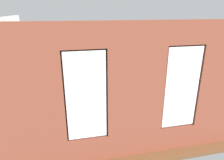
{
  "coord_description": "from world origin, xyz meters",
  "views": [
    {
      "loc": [
        1.38,
        6.14,
        3.28
      ],
      "look_at": [
        0.08,
        0.4,
        1.2
      ],
      "focal_mm": 32.0,
      "sensor_mm": 36.0,
      "label": 1
    }
  ],
  "objects_px": {
    "potted_plant_mid_room_small": "(116,86)",
    "potted_plant_beside_window_right": "(31,134)",
    "coffee_table": "(102,94)",
    "potted_plant_corner_near_left": "(158,74)",
    "remote_silver": "(112,91)",
    "potted_plant_by_left_couch": "(151,81)",
    "remote_gray": "(105,94)",
    "candle_jar": "(97,91)",
    "potted_plant_corner_far_left": "(213,114)",
    "cup_ceramic": "(102,92)",
    "media_console": "(26,113)",
    "couch_by_window": "(101,130)",
    "potted_plant_between_couches": "(149,117)",
    "tv_flatscreen": "(23,94)",
    "table_plant_small": "(90,92)",
    "couch_left": "(177,95)"
  },
  "relations": [
    {
      "from": "potted_plant_mid_room_small",
      "to": "potted_plant_beside_window_right",
      "type": "distance_m",
      "value": 4.01
    },
    {
      "from": "coffee_table",
      "to": "potted_plant_corner_near_left",
      "type": "xyz_separation_m",
      "value": [
        -2.82,
        -1.31,
        0.19
      ]
    },
    {
      "from": "remote_silver",
      "to": "potted_plant_by_left_couch",
      "type": "relative_size",
      "value": 0.3
    },
    {
      "from": "remote_gray",
      "to": "remote_silver",
      "type": "bearing_deg",
      "value": 55.15
    },
    {
      "from": "candle_jar",
      "to": "remote_silver",
      "type": "height_order",
      "value": "candle_jar"
    },
    {
      "from": "potted_plant_beside_window_right",
      "to": "potted_plant_corner_near_left",
      "type": "bearing_deg",
      "value": -143.72
    },
    {
      "from": "potted_plant_by_left_couch",
      "to": "potted_plant_corner_far_left",
      "type": "distance_m",
      "value": 3.18
    },
    {
      "from": "cup_ceramic",
      "to": "potted_plant_by_left_couch",
      "type": "relative_size",
      "value": 0.15
    },
    {
      "from": "potted_plant_by_left_couch",
      "to": "potted_plant_beside_window_right",
      "type": "bearing_deg",
      "value": 35.67
    },
    {
      "from": "remote_silver",
      "to": "potted_plant_by_left_couch",
      "type": "xyz_separation_m",
      "value": [
        -1.88,
        -0.71,
        -0.03
      ]
    },
    {
      "from": "media_console",
      "to": "potted_plant_by_left_couch",
      "type": "xyz_separation_m",
      "value": [
        -4.77,
        -1.52,
        0.12
      ]
    },
    {
      "from": "candle_jar",
      "to": "media_console",
      "type": "relative_size",
      "value": 0.12
    },
    {
      "from": "couch_by_window",
      "to": "potted_plant_between_couches",
      "type": "bearing_deg",
      "value": -177.89
    },
    {
      "from": "remote_gray",
      "to": "potted_plant_by_left_couch",
      "type": "distance_m",
      "value": 2.36
    },
    {
      "from": "media_console",
      "to": "candle_jar",
      "type": "bearing_deg",
      "value": -161.6
    },
    {
      "from": "cup_ceramic",
      "to": "candle_jar",
      "type": "bearing_deg",
      "value": -26.04
    },
    {
      "from": "tv_flatscreen",
      "to": "cup_ceramic",
      "type": "bearing_deg",
      "value": -164.76
    },
    {
      "from": "tv_flatscreen",
      "to": "potted_plant_mid_room_small",
      "type": "bearing_deg",
      "value": -158.02
    },
    {
      "from": "coffee_table",
      "to": "media_console",
      "type": "bearing_deg",
      "value": 15.31
    },
    {
      "from": "table_plant_small",
      "to": "potted_plant_between_couches",
      "type": "bearing_deg",
      "value": 123.87
    },
    {
      "from": "cup_ceramic",
      "to": "potted_plant_mid_room_small",
      "type": "xyz_separation_m",
      "value": [
        -0.68,
        -0.6,
        -0.04
      ]
    },
    {
      "from": "couch_by_window",
      "to": "cup_ceramic",
      "type": "relative_size",
      "value": 21.78
    },
    {
      "from": "media_console",
      "to": "potted_plant_corner_near_left",
      "type": "xyz_separation_m",
      "value": [
        -5.32,
        -1.99,
        0.29
      ]
    },
    {
      "from": "coffee_table",
      "to": "potted_plant_corner_far_left",
      "type": "bearing_deg",
      "value": 140.87
    },
    {
      "from": "table_plant_small",
      "to": "potted_plant_beside_window_right",
      "type": "distance_m",
      "value": 2.74
    },
    {
      "from": "potted_plant_by_left_couch",
      "to": "remote_gray",
      "type": "bearing_deg",
      "value": 23.5
    },
    {
      "from": "tv_flatscreen",
      "to": "remote_gray",
      "type": "bearing_deg",
      "value": -167.54
    },
    {
      "from": "remote_gray",
      "to": "potted_plant_mid_room_small",
      "type": "height_order",
      "value": "potted_plant_mid_room_small"
    },
    {
      "from": "cup_ceramic",
      "to": "media_console",
      "type": "xyz_separation_m",
      "value": [
        2.5,
        0.68,
        -0.19
      ]
    },
    {
      "from": "potted_plant_between_couches",
      "to": "potted_plant_corner_near_left",
      "type": "bearing_deg",
      "value": -118.59
    },
    {
      "from": "couch_by_window",
      "to": "remote_gray",
      "type": "relative_size",
      "value": 10.63
    },
    {
      "from": "candle_jar",
      "to": "remote_silver",
      "type": "bearing_deg",
      "value": -176.51
    },
    {
      "from": "potted_plant_mid_room_small",
      "to": "potted_plant_corner_near_left",
      "type": "distance_m",
      "value": 2.25
    },
    {
      "from": "potted_plant_corner_far_left",
      "to": "candle_jar",
      "type": "bearing_deg",
      "value": -38.45
    },
    {
      "from": "media_console",
      "to": "potted_plant_beside_window_right",
      "type": "relative_size",
      "value": 1.25
    },
    {
      "from": "table_plant_small",
      "to": "remote_gray",
      "type": "relative_size",
      "value": 1.41
    },
    {
      "from": "table_plant_small",
      "to": "remote_gray",
      "type": "bearing_deg",
      "value": 180.0
    },
    {
      "from": "potted_plant_corner_near_left",
      "to": "potted_plant_beside_window_right",
      "type": "bearing_deg",
      "value": 36.28
    },
    {
      "from": "couch_by_window",
      "to": "cup_ceramic",
      "type": "bearing_deg",
      "value": -100.75
    },
    {
      "from": "potted_plant_mid_room_small",
      "to": "potted_plant_between_couches",
      "type": "xyz_separation_m",
      "value": [
        -0.26,
        2.75,
        0.1
      ]
    },
    {
      "from": "coffee_table",
      "to": "cup_ceramic",
      "type": "height_order",
      "value": "cup_ceramic"
    },
    {
      "from": "couch_left",
      "to": "potted_plant_by_left_couch",
      "type": "height_order",
      "value": "couch_left"
    },
    {
      "from": "media_console",
      "to": "potted_plant_beside_window_right",
      "type": "height_order",
      "value": "potted_plant_beside_window_right"
    },
    {
      "from": "coffee_table",
      "to": "media_console",
      "type": "height_order",
      "value": "media_console"
    },
    {
      "from": "tv_flatscreen",
      "to": "coffee_table",
      "type": "bearing_deg",
      "value": -164.76
    },
    {
      "from": "remote_gray",
      "to": "potted_plant_mid_room_small",
      "type": "xyz_separation_m",
      "value": [
        -0.57,
        -0.71,
        -0.01
      ]
    },
    {
      "from": "candle_jar",
      "to": "potted_plant_corner_far_left",
      "type": "xyz_separation_m",
      "value": [
        -3.0,
        2.38,
        -0.01
      ]
    },
    {
      "from": "table_plant_small",
      "to": "remote_silver",
      "type": "bearing_deg",
      "value": -164.56
    },
    {
      "from": "candle_jar",
      "to": "remote_gray",
      "type": "xyz_separation_m",
      "value": [
        -0.29,
        0.19,
        -0.05
      ]
    },
    {
      "from": "couch_by_window",
      "to": "tv_flatscreen",
      "type": "bearing_deg",
      "value": -35.93
    }
  ]
}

